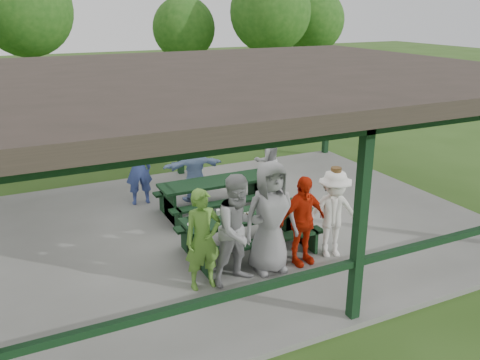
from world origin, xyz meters
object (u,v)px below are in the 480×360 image
spectator_lblue (194,169)px  farm_trailer (43,137)px  contestant_green (203,240)px  spectator_blue (138,169)px  spectator_grey (267,160)px  contestant_red (302,221)px  picnic_table_near (249,228)px  contestant_grey_mid (270,217)px  picnic_table_far (218,192)px  contestant_white_fedora (333,214)px  contestant_grey_left (239,230)px  pickup_truck (167,107)px

spectator_lblue → farm_trailer: bearing=-60.2°
contestant_green → spectator_blue: 4.11m
spectator_grey → farm_trailer: spectator_grey is taller
contestant_red → picnic_table_near: bearing=122.6°
picnic_table_near → contestant_grey_mid: bearing=-89.9°
picnic_table_near → contestant_grey_mid: (0.00, -0.81, 0.52)m
picnic_table_near → picnic_table_far: 2.02m
farm_trailer → spectator_grey: bearing=-70.0°
picnic_table_near → farm_trailer: (-2.75, 8.71, 0.07)m
contestant_green → spectator_grey: 4.97m
spectator_blue → farm_trailer: size_ratio=0.46×
picnic_table_far → spectator_lblue: 1.01m
contestant_grey_mid → contestant_white_fedora: 1.30m
picnic_table_far → farm_trailer: (-3.00, 6.71, 0.07)m
contestant_green → contestant_grey_left: bearing=-9.5°
picnic_table_near → spectator_blue: spectator_blue is taller
spectator_grey → contestant_white_fedora: bearing=78.5°
contestant_white_fedora → spectator_lblue: (-1.23, 3.79, -0.06)m
contestant_white_fedora → spectator_lblue: 3.98m
picnic_table_far → contestant_white_fedora: bearing=-69.8°
contestant_red → pickup_truck: 12.05m
contestant_white_fedora → farm_trailer: (-4.04, 9.55, -0.29)m
spectator_blue → spectator_grey: spectator_blue is taller
spectator_grey → pickup_truck: bearing=-91.3°
contestant_grey_mid → spectator_grey: (2.00, 3.74, -0.26)m
contestant_green → farm_trailer: 9.67m
contestant_grey_left → spectator_blue: (-0.54, 4.22, -0.10)m
spectator_lblue → pickup_truck: (2.00, 8.18, -0.11)m
picnic_table_near → spectator_lblue: bearing=88.8°
picnic_table_near → contestant_green: bearing=-146.1°
picnic_table_far → spectator_lblue: spectator_lblue is taller
spectator_blue → picnic_table_far: bearing=141.8°
contestant_grey_mid → spectator_lblue: 3.76m
spectator_grey → spectator_blue: bearing=-7.1°
contestant_grey_mid → spectator_blue: bearing=110.7°
spectator_blue → pickup_truck: spectator_blue is taller
contestant_grey_mid → spectator_lblue: bearing=93.6°
contestant_green → picnic_table_near: bearing=34.4°
contestant_grey_left → spectator_grey: contestant_grey_left is taller
spectator_grey → contestant_grey_left: bearing=54.7°
picnic_table_near → contestant_grey_left: (-0.65, -0.94, 0.47)m
farm_trailer → contestant_grey_mid: bearing=-93.3°
pickup_truck → farm_trailer: pickup_truck is taller
contestant_grey_left → spectator_lblue: 3.95m
picnic_table_near → picnic_table_far: (0.25, 2.00, 0.00)m
contestant_grey_mid → contestant_white_fedora: contestant_grey_mid is taller
spectator_lblue → contestant_white_fedora: bearing=111.9°
picnic_table_far → contestant_grey_mid: (-0.25, -2.81, 0.52)m
spectator_blue → contestant_green: bearing=92.7°
picnic_table_far → contestant_white_fedora: (1.04, -2.84, 0.36)m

